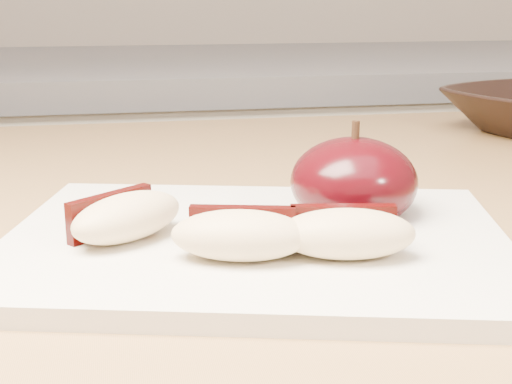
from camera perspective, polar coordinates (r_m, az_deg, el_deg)
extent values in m
cube|color=silver|center=(1.35, -4.47, -10.54)|extent=(2.40, 0.60, 0.90)
cube|color=slate|center=(1.22, -4.95, 9.75)|extent=(2.40, 0.62, 0.04)
cube|color=#986E42|center=(0.54, 3.24, -1.87)|extent=(1.64, 0.64, 0.04)
cube|color=silver|center=(0.41, 0.00, -4.16)|extent=(0.33, 0.27, 0.01)
ellipsoid|color=black|center=(0.44, 7.82, 0.81)|extent=(0.09, 0.09, 0.05)
cylinder|color=black|center=(0.44, 7.97, 4.91)|extent=(0.00, 0.00, 0.01)
ellipsoid|color=#D9BB8A|center=(0.40, -10.23, -1.97)|extent=(0.08, 0.07, 0.03)
cube|color=black|center=(0.41, -11.57, -1.69)|extent=(0.05, 0.04, 0.02)
ellipsoid|color=#D9BB8A|center=(0.36, -1.26, -3.48)|extent=(0.08, 0.05, 0.03)
cube|color=black|center=(0.38, -1.09, -2.89)|extent=(0.06, 0.02, 0.02)
ellipsoid|color=#D9BB8A|center=(0.37, 7.26, -3.33)|extent=(0.08, 0.05, 0.03)
cube|color=black|center=(0.38, 6.95, -2.75)|extent=(0.06, 0.02, 0.02)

